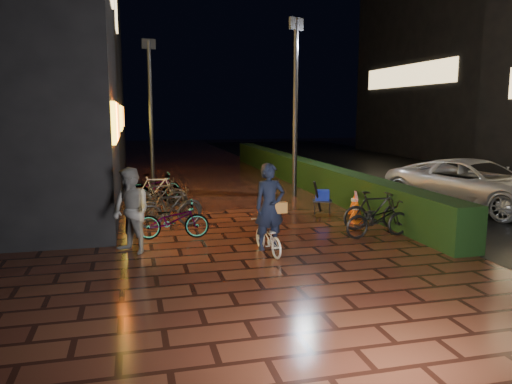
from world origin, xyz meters
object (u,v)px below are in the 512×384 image
object	(u,v)px
van	(476,185)
traffic_barrier	(356,206)
cart_assembly	(322,197)
cyclist	(269,221)
bystander_person	(131,211)

from	to	relation	value
van	traffic_barrier	size ratio (longest dim) A/B	3.39
traffic_barrier	cart_assembly	world-z (taller)	cart_assembly
cyclist	cart_assembly	world-z (taller)	cyclist
traffic_barrier	cart_assembly	bearing A→B (deg)	136.53
cart_assembly	traffic_barrier	bearing A→B (deg)	-43.47
bystander_person	van	size ratio (longest dim) A/B	0.33
bystander_person	cart_assembly	world-z (taller)	bystander_person
cyclist	traffic_barrier	size ratio (longest dim) A/B	1.20
bystander_person	cyclist	size ratio (longest dim) A/B	0.95
van	cart_assembly	size ratio (longest dim) A/B	5.35
bystander_person	traffic_barrier	bearing A→B (deg)	68.18
cyclist	bystander_person	bearing A→B (deg)	164.35
cyclist	traffic_barrier	distance (m)	4.24
cyclist	traffic_barrier	xyz separation A→B (m)	(3.19, 2.77, -0.37)
van	bystander_person	bearing A→B (deg)	172.80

